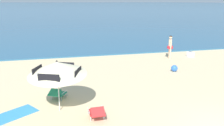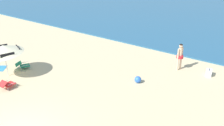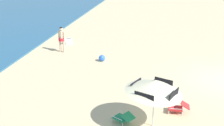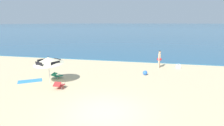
{
  "view_description": "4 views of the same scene",
  "coord_description": "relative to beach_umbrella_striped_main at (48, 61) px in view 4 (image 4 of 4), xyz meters",
  "views": [
    {
      "loc": [
        -5.4,
        -5.17,
        4.27
      ],
      "look_at": [
        -2.2,
        7.94,
        0.69
      ],
      "focal_mm": 37.62,
      "sensor_mm": 36.0,
      "label": 1
    },
    {
      "loc": [
        8.75,
        -5.28,
        7.8
      ],
      "look_at": [
        0.39,
        6.74,
        1.23
      ],
      "focal_mm": 44.47,
      "sensor_mm": 36.0,
      "label": 2
    },
    {
      "loc": [
        -16.57,
        3.06,
        6.82
      ],
      "look_at": [
        -0.33,
        6.45,
        0.69
      ],
      "focal_mm": 50.33,
      "sensor_mm": 36.0,
      "label": 3
    },
    {
      "loc": [
        2.35,
        -8.66,
        4.59
      ],
      "look_at": [
        -1.19,
        7.01,
        1.07
      ],
      "focal_mm": 29.79,
      "sensor_mm": 36.0,
      "label": 4
    }
  ],
  "objects": [
    {
      "name": "ground_plane",
      "position": [
        5.39,
        -3.71,
        -1.77
      ],
      "size": [
        800.0,
        800.0,
        0.0
      ],
      "primitive_type": "plane",
      "color": "#D1BA8E"
    },
    {
      "name": "ocean_water",
      "position": [
        5.39,
        409.13,
        -1.72
      ],
      "size": [
        800.0,
        800.0,
        0.1
      ],
      "primitive_type": "cube",
      "color": "#285B7F",
      "rests_on": "ground"
    },
    {
      "name": "beach_umbrella_striped_main",
      "position": [
        0.0,
        0.0,
        0.0
      ],
      "size": [
        2.86,
        2.89,
        2.14
      ],
      "color": "silver",
      "rests_on": "ground"
    },
    {
      "name": "lounge_chair_under_umbrella",
      "position": [
        1.33,
        -1.02,
        -1.49
      ],
      "size": [
        0.6,
        0.91,
        0.52
      ],
      "color": "red",
      "rests_on": "ground"
    },
    {
      "name": "lounge_chair_beside_umbrella",
      "position": [
        -0.05,
        1.19,
        -1.49
      ],
      "size": [
        0.9,
        1.02,
        0.52
      ],
      "color": "#1E7F56",
      "rests_on": "ground"
    },
    {
      "name": "person_standing_near_shore",
      "position": [
        8.37,
        6.95,
        -0.74
      ],
      "size": [
        0.44,
        0.52,
        1.78
      ],
      "color": "beige",
      "rests_on": "ground"
    },
    {
      "name": "cooler_box",
      "position": [
        10.27,
        7.13,
        -1.56
      ],
      "size": [
        0.45,
        0.56,
        0.43
      ],
      "color": "white",
      "rests_on": "ground"
    },
    {
      "name": "beach_ball",
      "position": [
        7.1,
        3.82,
        -1.56
      ],
      "size": [
        0.4,
        0.4,
        0.4
      ],
      "primitive_type": "sphere",
      "color": "blue",
      "rests_on": "ground"
    },
    {
      "name": "beach_towel",
      "position": [
        -1.78,
        0.03,
        -1.76
      ],
      "size": [
        1.99,
        1.76,
        0.01
      ],
      "primitive_type": "cube",
      "rotation": [
        0.0,
        0.0,
        2.18
      ],
      "color": "#3384BC",
      "rests_on": "ground"
    }
  ]
}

